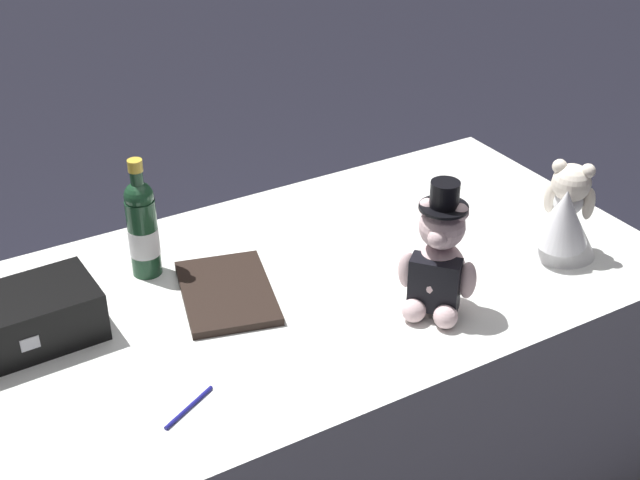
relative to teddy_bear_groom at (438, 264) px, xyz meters
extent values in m
cube|color=white|center=(-0.15, 0.24, -0.49)|extent=(1.63, 0.90, 0.73)
ellipsoid|color=silver|center=(0.01, 0.01, -0.04)|extent=(0.13, 0.11, 0.16)
cube|color=black|center=(-0.02, -0.02, -0.04)|extent=(0.11, 0.12, 0.12)
sphere|color=silver|center=(0.01, 0.01, 0.09)|extent=(0.10, 0.10, 0.10)
sphere|color=silver|center=(-0.02, -0.02, 0.08)|extent=(0.04, 0.04, 0.04)
sphere|color=silver|center=(-0.02, 0.03, 0.13)|extent=(0.04, 0.04, 0.04)
sphere|color=silver|center=(0.03, -0.02, 0.13)|extent=(0.04, 0.04, 0.04)
ellipsoid|color=silver|center=(-0.05, 0.05, -0.03)|extent=(0.04, 0.04, 0.09)
ellipsoid|color=silver|center=(0.04, -0.05, -0.03)|extent=(0.04, 0.04, 0.09)
sphere|color=silver|center=(-0.07, -0.01, -0.09)|extent=(0.05, 0.05, 0.05)
sphere|color=silver|center=(-0.02, -0.06, -0.09)|extent=(0.05, 0.05, 0.05)
cylinder|color=black|center=(0.01, 0.01, 0.13)|extent=(0.11, 0.11, 0.01)
cylinder|color=black|center=(0.01, 0.01, 0.16)|extent=(0.06, 0.06, 0.06)
cone|color=white|center=(0.42, 0.04, -0.04)|extent=(0.17, 0.17, 0.15)
ellipsoid|color=white|center=(0.42, 0.04, 0.02)|extent=(0.07, 0.07, 0.07)
sphere|color=#EFE3D0|center=(0.42, 0.04, 0.07)|extent=(0.09, 0.09, 0.09)
sphere|color=#EFE3D0|center=(0.45, 0.06, 0.06)|extent=(0.04, 0.04, 0.04)
sphere|color=#EFE3D0|center=(0.43, 0.01, 0.11)|extent=(0.04, 0.04, 0.04)
sphere|color=#EFE3D0|center=(0.40, 0.07, 0.11)|extent=(0.04, 0.04, 0.04)
ellipsoid|color=#EFE3D0|center=(0.46, 0.02, 0.01)|extent=(0.03, 0.03, 0.08)
ellipsoid|color=#EFE3D0|center=(0.40, 0.09, 0.01)|extent=(0.03, 0.03, 0.08)
cone|color=white|center=(0.37, 0.01, 0.01)|extent=(0.19, 0.19, 0.16)
cylinder|color=#1A4027|center=(-0.50, 0.47, -0.02)|extent=(0.07, 0.07, 0.19)
sphere|color=#1A4027|center=(-0.50, 0.47, 0.08)|extent=(0.07, 0.07, 0.07)
cylinder|color=#1A4027|center=(-0.50, 0.47, 0.13)|extent=(0.03, 0.03, 0.08)
cylinder|color=gold|center=(-0.50, 0.47, 0.16)|extent=(0.03, 0.03, 0.03)
cylinder|color=silver|center=(-0.50, 0.47, -0.03)|extent=(0.07, 0.07, 0.07)
cylinder|color=navy|center=(-0.60, -0.03, -0.12)|extent=(0.12, 0.07, 0.01)
cone|color=silver|center=(-0.54, 0.00, -0.12)|extent=(0.01, 0.01, 0.01)
cube|color=black|center=(-0.82, 0.34, -0.06)|extent=(0.33, 0.19, 0.11)
cube|color=#B7B7BF|center=(-0.82, 0.25, -0.06)|extent=(0.04, 0.01, 0.03)
cube|color=black|center=(-0.38, 0.28, -0.11)|extent=(0.27, 0.34, 0.02)
camera|label=1|loc=(-1.03, -1.24, 1.01)|focal=49.14mm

